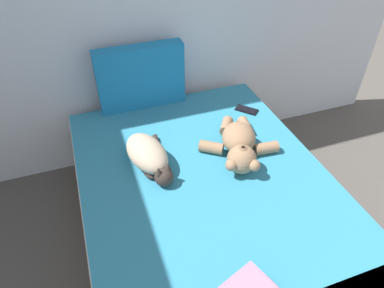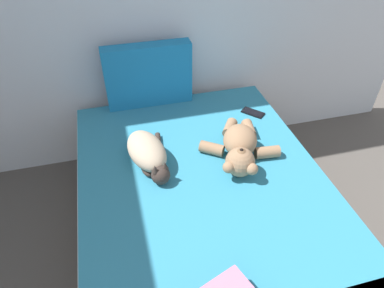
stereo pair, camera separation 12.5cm
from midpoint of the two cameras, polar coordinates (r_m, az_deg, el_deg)
The scene contains 5 objects.
bed at distance 2.00m, azimuth 1.13°, elevation -12.48°, with size 1.35×1.92×0.52m.
patterned_cushion at distance 2.33m, azimuth -10.01°, elevation 10.78°, with size 0.57×0.10×0.42m.
cat at distance 1.90m, azimuth -9.07°, elevation -1.95°, with size 0.26×0.44×0.15m.
teddy_bear at distance 1.95m, azimuth 6.04°, elevation -0.12°, with size 0.44×0.53×0.17m.
cell_phone at distance 2.36m, azimuth 7.53°, elevation 5.60°, with size 0.15×0.16×0.01m.
Camera 1 is at (1.18, 2.42, 1.83)m, focal length 32.21 mm.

